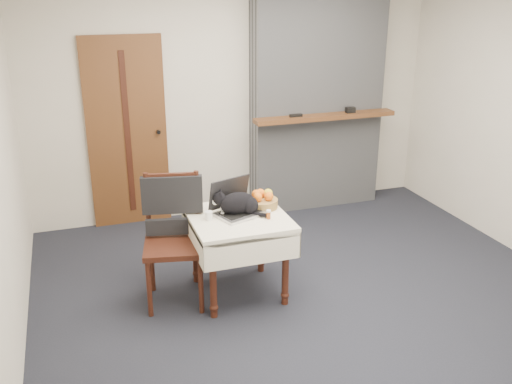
% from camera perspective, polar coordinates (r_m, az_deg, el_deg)
% --- Properties ---
extents(ground, '(4.50, 4.50, 0.00)m').
position_cam_1_polar(ground, '(4.99, 4.94, -9.69)').
color(ground, black).
rests_on(ground, ground).
extents(room_shell, '(4.52, 4.01, 2.61)m').
position_cam_1_polar(room_shell, '(4.81, 3.35, 11.60)').
color(room_shell, beige).
rests_on(room_shell, ground).
extents(door, '(0.82, 0.10, 2.00)m').
position_cam_1_polar(door, '(6.13, -12.76, 5.75)').
color(door, brown).
rests_on(door, ground).
extents(chimney, '(1.62, 0.48, 2.60)m').
position_cam_1_polar(chimney, '(6.49, 6.13, 9.63)').
color(chimney, gray).
rests_on(chimney, ground).
extents(side_table, '(0.78, 0.78, 0.70)m').
position_cam_1_polar(side_table, '(4.67, -1.77, -3.72)').
color(side_table, '#3B1910').
rests_on(side_table, ground).
extents(laptop, '(0.47, 0.43, 0.28)m').
position_cam_1_polar(laptop, '(4.67, -2.03, -1.29)').
color(laptop, '#B7B7BC').
rests_on(laptop, side_table).
extents(cat, '(0.42, 0.29, 0.22)m').
position_cam_1_polar(cat, '(4.63, -1.74, -1.18)').
color(cat, black).
rests_on(cat, side_table).
extents(cream_jar, '(0.06, 0.06, 0.07)m').
position_cam_1_polar(cream_jar, '(4.56, -4.74, -2.36)').
color(cream_jar, white).
rests_on(cream_jar, side_table).
extents(pill_bottle, '(0.04, 0.04, 0.08)m').
position_cam_1_polar(pill_bottle, '(4.56, 1.26, -2.24)').
color(pill_bottle, '#9D4713').
rests_on(pill_bottle, side_table).
extents(fruit_basket, '(0.26, 0.26, 0.15)m').
position_cam_1_polar(fruit_basket, '(4.79, 0.64, -0.87)').
color(fruit_basket, '#A08040').
rests_on(fruit_basket, side_table).
extents(desk_clutter, '(0.14, 0.03, 0.01)m').
position_cam_1_polar(desk_clutter, '(4.67, 0.04, -2.18)').
color(desk_clutter, black).
rests_on(desk_clutter, side_table).
extents(chair, '(0.56, 0.56, 1.06)m').
position_cam_1_polar(chair, '(4.65, -8.30, -2.86)').
color(chair, '#3B1910').
rests_on(chair, ground).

